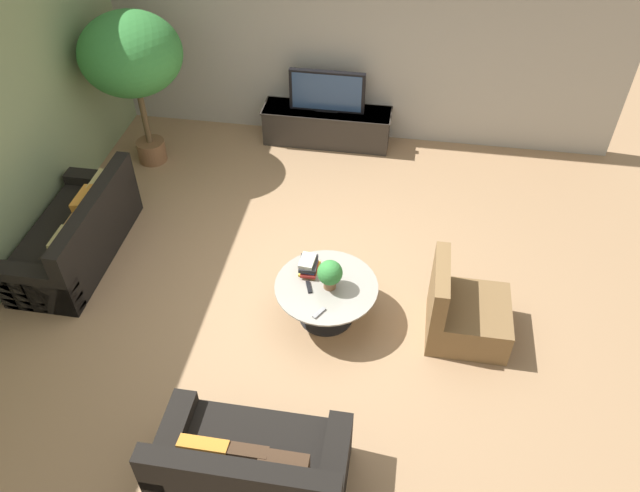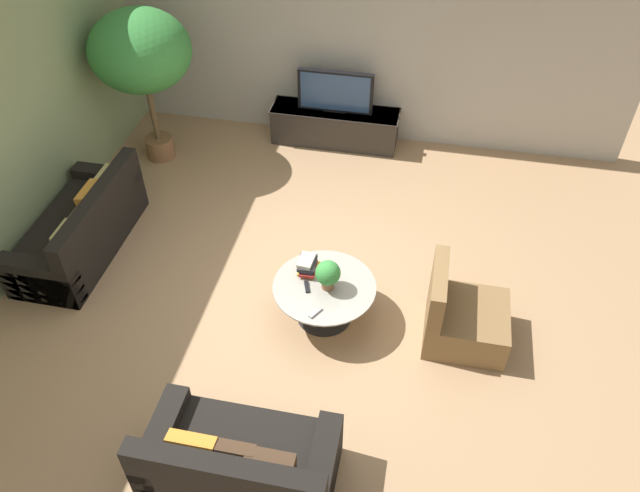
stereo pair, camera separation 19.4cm
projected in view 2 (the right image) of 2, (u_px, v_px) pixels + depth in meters
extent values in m
plane|color=#9E7A56|center=(305.00, 289.00, 6.85)|extent=(24.00, 24.00, 0.00)
cube|color=#A39E93|center=(357.00, 33.00, 8.18)|extent=(7.40, 0.12, 3.00)
cube|color=gray|center=(0.00, 130.00, 6.45)|extent=(0.12, 7.40, 3.00)
cube|color=#2D2823|center=(335.00, 126.00, 8.83)|extent=(1.76, 0.48, 0.52)
cube|color=#2D2823|center=(335.00, 111.00, 8.66)|extent=(1.80, 0.50, 0.02)
cube|color=black|center=(335.00, 91.00, 8.45)|extent=(1.03, 0.08, 0.58)
cube|color=navy|center=(335.00, 93.00, 8.42)|extent=(0.95, 0.00, 0.52)
cube|color=black|center=(335.00, 109.00, 8.64)|extent=(0.31, 0.13, 0.02)
cylinder|color=black|center=(324.00, 315.00, 6.56)|extent=(0.58, 0.58, 0.02)
cylinder|color=black|center=(324.00, 302.00, 6.42)|extent=(0.10, 0.10, 0.44)
cylinder|color=gray|center=(324.00, 286.00, 6.26)|extent=(1.05, 1.05, 0.02)
cube|color=black|center=(80.00, 234.00, 7.20)|extent=(0.84, 1.85, 0.42)
cube|color=black|center=(98.00, 210.00, 6.87)|extent=(0.16, 1.85, 0.42)
cube|color=black|center=(110.00, 187.00, 7.76)|extent=(0.84, 0.20, 0.54)
cube|color=black|center=(41.00, 281.00, 6.57)|extent=(0.84, 0.20, 0.54)
cube|color=tan|center=(105.00, 185.00, 7.26)|extent=(0.17, 0.38, 0.36)
cube|color=orange|center=(92.00, 201.00, 7.03)|extent=(0.17, 0.39, 0.37)
cube|color=olive|center=(80.00, 222.00, 6.83)|extent=(0.13, 0.29, 0.26)
cube|color=tan|center=(65.00, 239.00, 6.59)|extent=(0.14, 0.34, 0.31)
cube|color=black|center=(242.00, 464.00, 5.11)|extent=(1.53, 0.84, 0.42)
cube|color=black|center=(224.00, 478.00, 4.58)|extent=(1.53, 0.16, 0.42)
cube|color=black|center=(322.00, 476.00, 4.97)|extent=(0.20, 0.84, 0.54)
cube|color=black|center=(165.00, 446.00, 5.16)|extent=(0.20, 0.84, 0.54)
cube|color=#422D1E|center=(271.00, 469.00, 4.68)|extent=(0.38, 0.14, 0.35)
cube|color=#422D1E|center=(231.00, 461.00, 4.72)|extent=(0.37, 0.18, 0.35)
cube|color=orange|center=(193.00, 453.00, 4.76)|extent=(0.38, 0.17, 0.36)
cube|color=brown|center=(466.00, 323.00, 6.23)|extent=(0.80, 0.76, 0.40)
cube|color=brown|center=(438.00, 289.00, 5.98)|extent=(0.14, 0.76, 0.46)
cylinder|color=brown|center=(160.00, 147.00, 8.64)|extent=(0.38, 0.38, 0.30)
cylinder|color=brown|center=(153.00, 113.00, 8.28)|extent=(0.08, 0.08, 0.76)
ellipsoid|color=#337F38|center=(140.00, 50.00, 7.68)|extent=(1.27, 1.27, 1.00)
cylinder|color=brown|center=(328.00, 284.00, 6.21)|extent=(0.13, 0.13, 0.09)
sphere|color=#337F38|center=(328.00, 273.00, 6.11)|extent=(0.25, 0.25, 0.25)
cube|color=gold|center=(309.00, 269.00, 6.42)|extent=(0.20, 0.27, 0.03)
cube|color=#A32823|center=(308.00, 268.00, 6.38)|extent=(0.16, 0.26, 0.03)
cube|color=#2D4C84|center=(308.00, 266.00, 6.36)|extent=(0.16, 0.21, 0.03)
cube|color=#232326|center=(307.00, 263.00, 6.35)|extent=(0.19, 0.26, 0.04)
cube|color=beige|center=(306.00, 260.00, 6.32)|extent=(0.16, 0.23, 0.04)
cube|color=black|center=(307.00, 287.00, 6.23)|extent=(0.09, 0.16, 0.02)
cube|color=gray|center=(315.00, 313.00, 5.98)|extent=(0.12, 0.16, 0.02)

